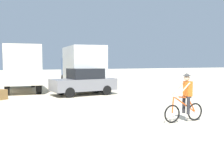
{
  "coord_description": "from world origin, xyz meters",
  "views": [
    {
      "loc": [
        -4.78,
        -8.63,
        2.3
      ],
      "look_at": [
        0.39,
        4.39,
        1.1
      ],
      "focal_mm": 44.66,
      "sensor_mm": 36.0,
      "label": 1
    }
  ],
  "objects": [
    {
      "name": "ground_plane",
      "position": [
        0.0,
        0.0,
        0.0
      ],
      "size": [
        120.0,
        120.0,
        0.0
      ],
      "primitive_type": "plane",
      "color": "beige"
    },
    {
      "name": "box_truck_cream_rv",
      "position": [
        -3.4,
        13.17,
        1.87
      ],
      "size": [
        2.56,
        6.81,
        3.35
      ],
      "color": "beige",
      "rests_on": "ground"
    },
    {
      "name": "box_truck_white_box",
      "position": [
        1.17,
        12.96,
        1.87
      ],
      "size": [
        2.72,
        6.86,
        3.35
      ],
      "color": "white",
      "rests_on": "ground"
    },
    {
      "name": "sedan_parked",
      "position": [
        0.27,
        9.09,
        0.88
      ],
      "size": [
        4.42,
        2.39,
        1.76
      ],
      "color": "slate",
      "rests_on": "ground"
    },
    {
      "name": "cyclist_orange_shirt",
      "position": [
        1.56,
        -0.08,
        0.85
      ],
      "size": [
        1.73,
        0.52,
        1.82
      ],
      "color": "black",
      "rests_on": "ground"
    }
  ]
}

